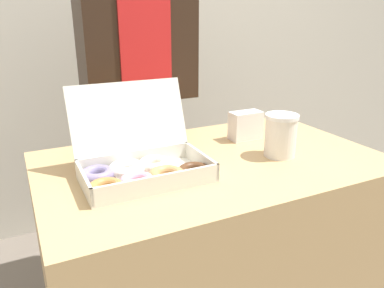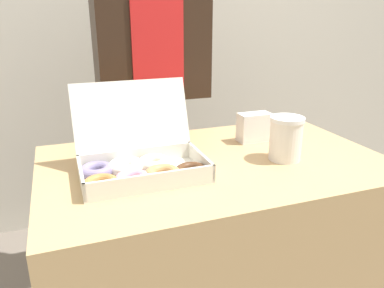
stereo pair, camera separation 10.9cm
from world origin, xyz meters
The scene contains 5 objects.
table centered at (0.00, 0.00, 0.38)m, with size 1.07×0.65×0.76m.
donut_box centered at (-0.25, -0.04, 0.79)m, with size 0.37×0.29×0.25m.
coffee_cup centered at (0.21, -0.07, 0.83)m, with size 0.10×0.10×0.14m.
napkin_holder centered at (0.20, 0.13, 0.81)m, with size 0.12×0.06×0.10m.
person_customer centered at (-0.07, 0.51, 0.90)m, with size 0.44×0.24×1.66m.
Camera 1 is at (-0.54, -0.96, 1.19)m, focal length 35.00 mm.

